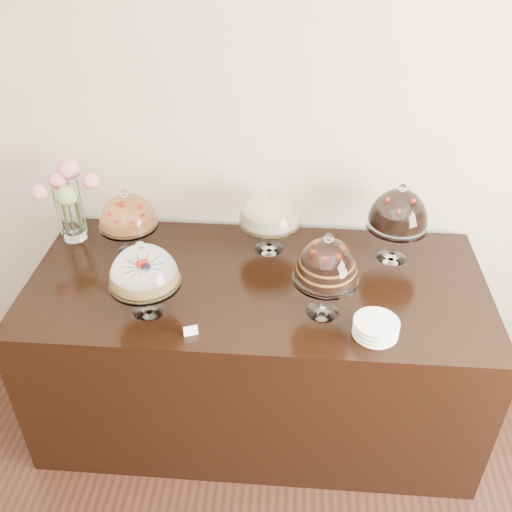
# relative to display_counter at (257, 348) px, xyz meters

# --- Properties ---
(wall_back) EXTENTS (5.00, 0.04, 3.00)m
(wall_back) POSITION_rel_display_counter_xyz_m (0.12, 0.55, 1.05)
(wall_back) COLOR #BCAF98
(wall_back) RESTS_ON ground
(display_counter) EXTENTS (2.20, 1.00, 0.90)m
(display_counter) POSITION_rel_display_counter_xyz_m (0.00, 0.00, 0.00)
(display_counter) COLOR black
(display_counter) RESTS_ON ground
(cake_stand_sugar_sponge) EXTENTS (0.32, 0.32, 0.37)m
(cake_stand_sugar_sponge) POSITION_rel_display_counter_xyz_m (-0.47, -0.25, 0.68)
(cake_stand_sugar_sponge) COLOR white
(cake_stand_sugar_sponge) RESTS_ON display_counter
(cake_stand_choco_layer) EXTENTS (0.28, 0.28, 0.42)m
(cake_stand_choco_layer) POSITION_rel_display_counter_xyz_m (0.31, -0.21, 0.71)
(cake_stand_choco_layer) COLOR white
(cake_stand_choco_layer) RESTS_ON display_counter
(cake_stand_cheesecake) EXTENTS (0.32, 0.32, 0.35)m
(cake_stand_cheesecake) POSITION_rel_display_counter_xyz_m (0.04, 0.28, 0.67)
(cake_stand_cheesecake) COLOR white
(cake_stand_cheesecake) RESTS_ON display_counter
(cake_stand_dark_choco) EXTENTS (0.30, 0.30, 0.42)m
(cake_stand_dark_choco) POSITION_rel_display_counter_xyz_m (0.67, 0.25, 0.72)
(cake_stand_dark_choco) COLOR white
(cake_stand_dark_choco) RESTS_ON display_counter
(cake_stand_fruit_tart) EXTENTS (0.30, 0.30, 0.35)m
(cake_stand_fruit_tart) POSITION_rel_display_counter_xyz_m (-0.66, 0.21, 0.67)
(cake_stand_fruit_tart) COLOR white
(cake_stand_fruit_tart) RESTS_ON display_counter
(flower_vase) EXTENTS (0.33, 0.23, 0.43)m
(flower_vase) POSITION_rel_display_counter_xyz_m (-0.99, 0.30, 0.70)
(flower_vase) COLOR white
(flower_vase) RESTS_ON display_counter
(plate_stack) EXTENTS (0.19, 0.19, 0.07)m
(plate_stack) POSITION_rel_display_counter_xyz_m (0.53, -0.34, 0.49)
(plate_stack) COLOR white
(plate_stack) RESTS_ON display_counter
(price_card_left) EXTENTS (0.06, 0.03, 0.04)m
(price_card_left) POSITION_rel_display_counter_xyz_m (-0.25, -0.40, 0.47)
(price_card_left) COLOR white
(price_card_left) RESTS_ON display_counter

